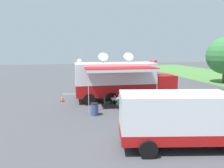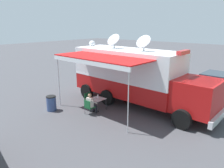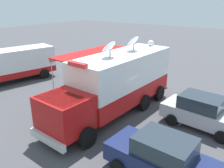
{
  "view_description": "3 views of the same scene",
  "coord_description": "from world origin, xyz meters",
  "px_view_note": "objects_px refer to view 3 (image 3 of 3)",
  "views": [
    {
      "loc": [
        19.17,
        -4.77,
        4.81
      ],
      "look_at": [
        0.15,
        -0.31,
        1.59
      ],
      "focal_mm": 34.71,
      "sensor_mm": 36.0,
      "label": 1
    },
    {
      "loc": [
        11.09,
        7.97,
        5.01
      ],
      "look_at": [
        1.44,
        -0.03,
        1.53
      ],
      "focal_mm": 34.44,
      "sensor_mm": 36.0,
      "label": 2
    },
    {
      "loc": [
        -7.47,
        11.2,
        6.47
      ],
      "look_at": [
        1.03,
        -0.25,
        1.3
      ],
      "focal_mm": 37.03,
      "sensor_mm": 36.0,
      "label": 3
    }
  ],
  "objects_px": {
    "trash_bin": "(99,78)",
    "car_far_corner": "(202,112)",
    "command_truck": "(115,82)",
    "support_truck": "(16,65)",
    "traffic_cone": "(165,85)",
    "folding_chair_beside_table": "(108,87)",
    "car_behind_truck": "(161,157)",
    "folding_chair_at_table": "(90,88)",
    "water_bottle": "(102,86)",
    "folding_table": "(99,88)",
    "seated_responder": "(92,87)"
  },
  "relations": [
    {
      "from": "car_behind_truck",
      "to": "command_truck",
      "type": "bearing_deg",
      "value": -36.78
    },
    {
      "from": "water_bottle",
      "to": "seated_responder",
      "type": "relative_size",
      "value": 0.18
    },
    {
      "from": "water_bottle",
      "to": "folding_table",
      "type": "bearing_deg",
      "value": 28.61
    },
    {
      "from": "folding_table",
      "to": "traffic_cone",
      "type": "height_order",
      "value": "folding_table"
    },
    {
      "from": "folding_table",
      "to": "car_far_corner",
      "type": "distance_m",
      "value": 7.05
    },
    {
      "from": "folding_chair_at_table",
      "to": "traffic_cone",
      "type": "bearing_deg",
      "value": -130.72
    },
    {
      "from": "folding_chair_beside_table",
      "to": "seated_responder",
      "type": "height_order",
      "value": "seated_responder"
    },
    {
      "from": "folding_chair_beside_table",
      "to": "car_behind_truck",
      "type": "relative_size",
      "value": 0.2
    },
    {
      "from": "folding_chair_beside_table",
      "to": "trash_bin",
      "type": "xyz_separation_m",
      "value": [
        1.91,
        -1.24,
        -0.06
      ]
    },
    {
      "from": "trash_bin",
      "to": "car_far_corner",
      "type": "xyz_separation_m",
      "value": [
        -8.85,
        2.01,
        0.42
      ]
    },
    {
      "from": "folding_chair_beside_table",
      "to": "support_truck",
      "type": "distance_m",
      "value": 8.37
    },
    {
      "from": "folding_chair_beside_table",
      "to": "folding_table",
      "type": "bearing_deg",
      "value": 83.07
    },
    {
      "from": "folding_table",
      "to": "seated_responder",
      "type": "distance_m",
      "value": 0.62
    },
    {
      "from": "car_behind_truck",
      "to": "car_far_corner",
      "type": "xyz_separation_m",
      "value": [
        -0.12,
        -4.79,
        0.0
      ]
    },
    {
      "from": "seated_responder",
      "to": "car_behind_truck",
      "type": "xyz_separation_m",
      "value": [
        -7.54,
        4.62,
        0.23
      ]
    },
    {
      "from": "command_truck",
      "to": "seated_responder",
      "type": "xyz_separation_m",
      "value": [
        2.85,
        -1.11,
        -1.3
      ]
    },
    {
      "from": "folding_chair_beside_table",
      "to": "car_behind_truck",
      "type": "height_order",
      "value": "car_behind_truck"
    },
    {
      "from": "support_truck",
      "to": "folding_table",
      "type": "bearing_deg",
      "value": -169.87
    },
    {
      "from": "folding_chair_beside_table",
      "to": "support_truck",
      "type": "relative_size",
      "value": 0.12
    },
    {
      "from": "trash_bin",
      "to": "traffic_cone",
      "type": "height_order",
      "value": "trash_bin"
    },
    {
      "from": "command_truck",
      "to": "car_far_corner",
      "type": "bearing_deg",
      "value": -165.03
    },
    {
      "from": "car_far_corner",
      "to": "command_truck",
      "type": "bearing_deg",
      "value": 14.97
    },
    {
      "from": "command_truck",
      "to": "car_far_corner",
      "type": "xyz_separation_m",
      "value": [
        -4.8,
        -1.28,
        -1.07
      ]
    },
    {
      "from": "command_truck",
      "to": "folding_chair_at_table",
      "type": "height_order",
      "value": "command_truck"
    },
    {
      "from": "support_truck",
      "to": "water_bottle",
      "type": "bearing_deg",
      "value": -169.51
    },
    {
      "from": "seated_responder",
      "to": "car_far_corner",
      "type": "height_order",
      "value": "car_far_corner"
    },
    {
      "from": "folding_table",
      "to": "seated_responder",
      "type": "bearing_deg",
      "value": 8.91
    },
    {
      "from": "seated_responder",
      "to": "trash_bin",
      "type": "xyz_separation_m",
      "value": [
        1.19,
        -2.18,
        -0.2
      ]
    },
    {
      "from": "folding_chair_beside_table",
      "to": "trash_bin",
      "type": "height_order",
      "value": "trash_bin"
    },
    {
      "from": "traffic_cone",
      "to": "support_truck",
      "type": "height_order",
      "value": "support_truck"
    },
    {
      "from": "folding_chair_beside_table",
      "to": "car_far_corner",
      "type": "xyz_separation_m",
      "value": [
        -6.95,
        0.78,
        0.37
      ]
    },
    {
      "from": "command_truck",
      "to": "support_truck",
      "type": "xyz_separation_m",
      "value": [
        10.15,
        0.2,
        -0.56
      ]
    },
    {
      "from": "folding_table",
      "to": "car_behind_truck",
      "type": "relative_size",
      "value": 0.19
    },
    {
      "from": "water_bottle",
      "to": "folding_chair_beside_table",
      "type": "height_order",
      "value": "water_bottle"
    },
    {
      "from": "command_truck",
      "to": "support_truck",
      "type": "bearing_deg",
      "value": 1.14
    },
    {
      "from": "folding_chair_at_table",
      "to": "car_behind_truck",
      "type": "xyz_separation_m",
      "value": [
        -7.73,
        4.62,
        0.37
      ]
    },
    {
      "from": "folding_chair_at_table",
      "to": "car_far_corner",
      "type": "height_order",
      "value": "car_far_corner"
    },
    {
      "from": "seated_responder",
      "to": "trash_bin",
      "type": "bearing_deg",
      "value": -61.33
    },
    {
      "from": "support_truck",
      "to": "car_behind_truck",
      "type": "relative_size",
      "value": 1.66
    },
    {
      "from": "car_far_corner",
      "to": "water_bottle",
      "type": "bearing_deg",
      "value": -0.03
    },
    {
      "from": "traffic_cone",
      "to": "folding_chair_beside_table",
      "type": "bearing_deg",
      "value": 50.18
    },
    {
      "from": "folding_chair_at_table",
      "to": "seated_responder",
      "type": "relative_size",
      "value": 0.7
    },
    {
      "from": "command_truck",
      "to": "traffic_cone",
      "type": "height_order",
      "value": "command_truck"
    },
    {
      "from": "water_bottle",
      "to": "car_behind_truck",
      "type": "xyz_separation_m",
      "value": [
        -6.79,
        4.79,
        0.05
      ]
    },
    {
      "from": "command_truck",
      "to": "trash_bin",
      "type": "height_order",
      "value": "command_truck"
    },
    {
      "from": "support_truck",
      "to": "car_behind_truck",
      "type": "xyz_separation_m",
      "value": [
        -14.84,
        3.3,
        -0.51
      ]
    },
    {
      "from": "command_truck",
      "to": "trash_bin",
      "type": "relative_size",
      "value": 10.52
    },
    {
      "from": "folding_table",
      "to": "seated_responder",
      "type": "relative_size",
      "value": 0.66
    },
    {
      "from": "command_truck",
      "to": "folding_chair_at_table",
      "type": "bearing_deg",
      "value": -20.23
    },
    {
      "from": "traffic_cone",
      "to": "car_behind_truck",
      "type": "distance_m",
      "value": 9.89
    }
  ]
}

